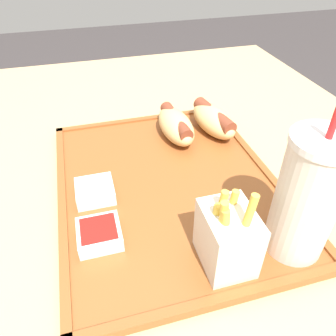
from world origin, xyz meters
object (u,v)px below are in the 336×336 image
at_px(fries_carton, 227,237).
at_px(sauce_cup_ketchup, 99,234).
at_px(soda_cup, 307,198).
at_px(hot_dog_far, 214,119).
at_px(hot_dog_near, 176,125).
at_px(sauce_cup_mayo, 95,191).

relative_size(fries_carton, sauce_cup_ketchup, 2.13).
xyz_separation_m(soda_cup, fries_carton, (-0.00, -0.09, -0.04)).
distance_m(hot_dog_far, hot_dog_near, 0.08).
bearing_deg(hot_dog_far, sauce_cup_ketchup, -48.83).
xyz_separation_m(sauce_cup_mayo, sauce_cup_ketchup, (0.09, -0.00, 0.00)).
relative_size(fries_carton, sauce_cup_mayo, 2.13).
bearing_deg(hot_dog_far, fries_carton, -19.17).
bearing_deg(soda_cup, sauce_cup_mayo, -124.22).
xyz_separation_m(soda_cup, sauce_cup_ketchup, (-0.07, -0.24, -0.07)).
height_order(soda_cup, sauce_cup_mayo, soda_cup).
distance_m(soda_cup, sauce_cup_ketchup, 0.26).
bearing_deg(sauce_cup_ketchup, sauce_cup_mayo, 177.99).
bearing_deg(sauce_cup_mayo, hot_dog_far, 117.88).
distance_m(hot_dog_near, sauce_cup_mayo, 0.21).
bearing_deg(sauce_cup_ketchup, hot_dog_near, 141.78).
distance_m(hot_dog_near, sauce_cup_ketchup, 0.27).
bearing_deg(hot_dog_far, soda_cup, -1.08).
relative_size(hot_dog_far, sauce_cup_ketchup, 2.36).
xyz_separation_m(fries_carton, sauce_cup_ketchup, (-0.07, -0.14, -0.03)).
xyz_separation_m(hot_dog_far, sauce_cup_mayo, (0.13, -0.24, -0.02)).
xyz_separation_m(hot_dog_near, sauce_cup_mayo, (0.13, -0.16, -0.02)).
height_order(soda_cup, hot_dog_far, soda_cup).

